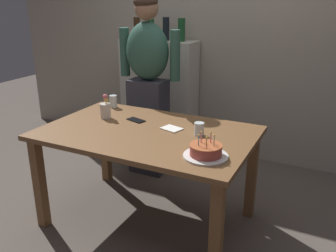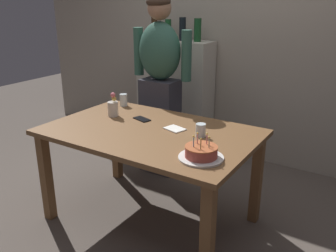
# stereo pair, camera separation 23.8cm
# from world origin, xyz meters

# --- Properties ---
(ground_plane) EXTENTS (10.00, 10.00, 0.00)m
(ground_plane) POSITION_xyz_m (0.00, 0.00, 0.00)
(ground_plane) COLOR #564C44
(back_wall) EXTENTS (5.20, 0.10, 2.60)m
(back_wall) POSITION_xyz_m (0.00, 1.55, 1.30)
(back_wall) COLOR #9E9384
(back_wall) RESTS_ON ground_plane
(dining_table) EXTENTS (1.50, 0.96, 0.74)m
(dining_table) POSITION_xyz_m (0.00, 0.00, 0.64)
(dining_table) COLOR brown
(dining_table) RESTS_ON ground_plane
(birthday_cake) EXTENTS (0.27, 0.27, 0.15)m
(birthday_cake) POSITION_xyz_m (0.53, -0.23, 0.78)
(birthday_cake) COLOR white
(birthday_cake) RESTS_ON dining_table
(water_glass_near) EXTENTS (0.07, 0.07, 0.09)m
(water_glass_near) POSITION_xyz_m (0.37, 0.08, 0.79)
(water_glass_near) COLOR silver
(water_glass_near) RESTS_ON dining_table
(water_glass_far) EXTENTS (0.07, 0.07, 0.11)m
(water_glass_far) POSITION_xyz_m (-0.55, 0.38, 0.79)
(water_glass_far) COLOR silver
(water_glass_far) RESTS_ON dining_table
(cell_phone) EXTENTS (0.16, 0.11, 0.01)m
(cell_phone) POSITION_xyz_m (-0.19, 0.16, 0.74)
(cell_phone) COLOR black
(cell_phone) RESTS_ON dining_table
(napkin_stack) EXTENTS (0.17, 0.14, 0.01)m
(napkin_stack) POSITION_xyz_m (0.14, 0.11, 0.74)
(napkin_stack) COLOR white
(napkin_stack) RESTS_ON dining_table
(flower_vase) EXTENTS (0.08, 0.08, 0.19)m
(flower_vase) POSITION_xyz_m (-0.43, 0.11, 0.81)
(flower_vase) COLOR silver
(flower_vase) RESTS_ON dining_table
(person_man_bearded) EXTENTS (0.61, 0.27, 1.66)m
(person_man_bearded) POSITION_xyz_m (-0.41, 0.75, 0.87)
(person_man_bearded) COLOR #33333D
(person_man_bearded) RESTS_ON ground_plane
(shelf_cabinet) EXTENTS (0.82, 0.30, 1.45)m
(shelf_cabinet) POSITION_xyz_m (-0.60, 1.33, 0.62)
(shelf_cabinet) COLOR beige
(shelf_cabinet) RESTS_ON ground_plane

